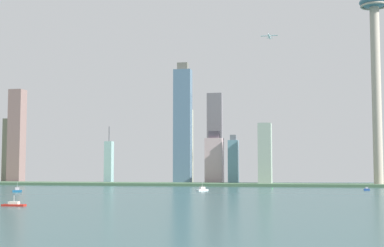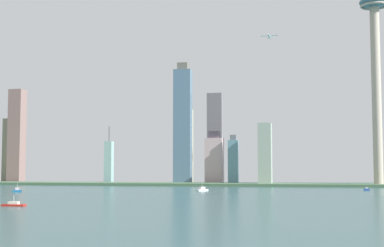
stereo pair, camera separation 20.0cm
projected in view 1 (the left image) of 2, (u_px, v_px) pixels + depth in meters
name	position (u px, v px, depth m)	size (l,w,h in m)	color
waterfront_pier	(170.00, 184.00, 825.35)	(921.81, 70.06, 3.85)	#436346
observation_tower	(375.00, 50.00, 779.55)	(40.90, 40.90, 378.54)	#B3A593
skyscraper_0	(215.00, 138.00, 921.43)	(24.89, 12.83, 149.38)	slate
skyscraper_1	(265.00, 154.00, 812.15)	(19.00, 25.93, 90.78)	#91A293
skyscraper_3	(17.00, 136.00, 940.57)	(23.38, 21.52, 158.01)	#7D615C
skyscraper_4	(233.00, 162.00, 846.05)	(15.16, 15.28, 75.84)	#5B8899
skyscraper_5	(12.00, 151.00, 974.24)	(22.69, 26.69, 111.26)	gray
skyscraper_6	(183.00, 125.00, 869.77)	(27.05, 17.33, 190.36)	slate
skyscraper_7	(214.00, 160.00, 867.87)	(27.02, 22.73, 82.93)	#C0A0A4
skyscraper_8	(185.00, 145.00, 919.81)	(23.77, 17.44, 132.97)	#AEAE90
skyscraper_9	(109.00, 162.00, 903.96)	(12.48, 12.66, 93.01)	#8AB1AD
boat_1	(367.00, 189.00, 639.37)	(6.70, 2.85, 4.12)	navy
boat_2	(14.00, 204.00, 379.50)	(16.36, 5.58, 7.36)	#AE2219
boat_3	(202.00, 190.00, 626.65)	(12.38, 14.32, 10.04)	white
boat_4	(17.00, 190.00, 595.98)	(10.01, 7.34, 10.54)	navy
channel_buoy_1	(272.00, 188.00, 687.10)	(1.03, 1.03, 2.04)	green
airplane	(269.00, 36.00, 772.03)	(23.92, 25.82, 7.23)	silver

